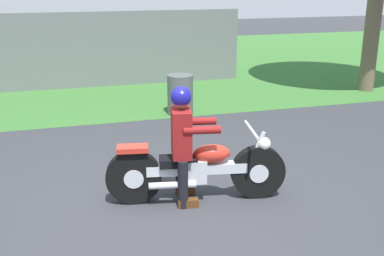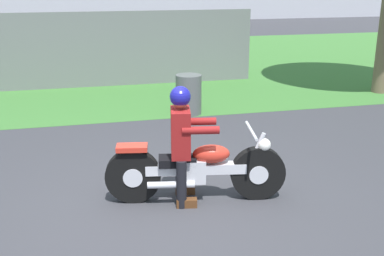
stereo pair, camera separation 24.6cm
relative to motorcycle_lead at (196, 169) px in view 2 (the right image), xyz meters
The scene contains 6 objects.
ground 0.63m from the motorcycle_lead, 143.06° to the right, with size 120.00×120.00×0.00m, color #38383D.
grass_verge 9.46m from the motorcycle_lead, 92.37° to the left, with size 60.00×12.00×0.01m, color #3D7533.
motorcycle_lead is the anchor object (origin of this frame).
rider_lead 0.46m from the motorcycle_lead, 169.11° to the left, with size 0.60×0.52×1.41m.
trash_can 3.77m from the motorcycle_lead, 78.27° to the left, with size 0.50×0.50×0.78m, color #595E5B.
fence_segment 6.62m from the motorcycle_lead, 93.87° to the left, with size 7.00×0.06×1.80m, color slate.
Camera 2 is at (-0.88, -4.74, 2.58)m, focal length 44.24 mm.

